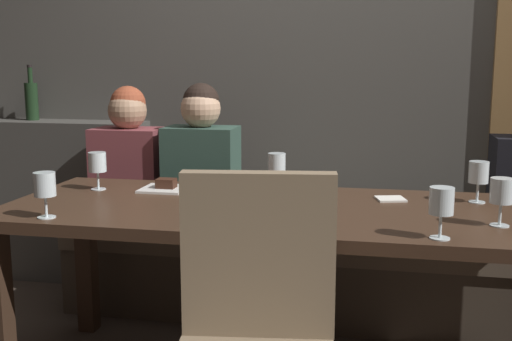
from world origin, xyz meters
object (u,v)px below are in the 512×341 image
chair_near_side (255,330)px  wine_glass_far_right (479,173)px  wine_glass_end_right (502,193)px  wine_bottle_dark_red (32,100)px  espresso_cup (257,202)px  diner_redhead (129,159)px  wine_glass_near_right (277,165)px  wine_glass_near_left (441,204)px  wine_glass_center_back (97,163)px  banquette_bench (308,275)px  diner_bearded (201,161)px  dining_table (289,229)px  dessert_plate (165,187)px  wine_glass_end_left (45,187)px

chair_near_side → wine_glass_far_right: size_ratio=5.98×
chair_near_side → wine_glass_end_right: size_ratio=5.98×
wine_bottle_dark_red → espresso_cup: wine_bottle_dark_red is taller
diner_redhead → wine_glass_near_right: (0.86, -0.43, 0.06)m
wine_glass_near_right → wine_glass_near_left: size_ratio=1.00×
diner_redhead → wine_glass_center_back: bearing=-80.8°
banquette_bench → diner_bearded: 0.79m
wine_glass_near_right → wine_glass_end_right: size_ratio=1.00×
chair_near_side → diner_bearded: bearing=111.7°
banquette_bench → espresso_cup: (-0.12, -0.75, 0.54)m
wine_glass_center_back → chair_near_side: bearing=-45.4°
dining_table → diner_redhead: diner_redhead is taller
wine_glass_center_back → dessert_plate: bearing=9.4°
diner_redhead → wine_bottle_dark_red: wine_bottle_dark_red is taller
wine_glass_near_right → wine_glass_end_left: 0.96m
wine_glass_near_right → wine_glass_end_right: bearing=-27.4°
wine_glass_center_back → espresso_cup: (0.75, -0.22, -0.09)m
banquette_bench → wine_glass_near_left: (0.52, -1.04, 0.62)m
wine_glass_far_right → banquette_bench: bearing=146.3°
wine_bottle_dark_red → wine_glass_center_back: wine_bottle_dark_red is taller
dining_table → wine_glass_end_right: size_ratio=13.41×
wine_bottle_dark_red → wine_glass_center_back: (0.84, -0.90, -0.21)m
diner_bearded → dessert_plate: (-0.03, -0.48, -0.04)m
wine_bottle_dark_red → wine_glass_center_back: bearing=-46.9°
chair_near_side → wine_glass_far_right: 1.21m
wine_glass_near_right → espresso_cup: 0.35m
diner_redhead → espresso_cup: 1.14m
wine_glass_near_left → dessert_plate: bearing=153.3°
banquette_bench → espresso_cup: 0.93m
wine_glass_near_right → wine_glass_end_left: same height
wine_bottle_dark_red → wine_glass_near_left: bearing=-32.3°
wine_glass_center_back → wine_glass_far_right: bearing=2.0°
wine_glass_end_left → wine_glass_far_right: 1.64m
wine_glass_far_right → wine_glass_near_left: bearing=-108.8°
wine_glass_near_right → diner_redhead: bearing=153.2°
wine_glass_center_back → wine_glass_far_right: 1.58m
wine_glass_near_right → wine_glass_far_right: (0.81, -0.07, 0.00)m
wine_glass_near_left → wine_glass_far_right: bearing=71.2°
wine_bottle_dark_red → wine_glass_near_left: wine_bottle_dark_red is taller
dining_table → wine_glass_end_left: wine_glass_end_left is taller
chair_near_side → wine_glass_center_back: size_ratio=5.98×
dining_table → chair_near_side: bearing=-89.0°
diner_redhead → wine_glass_center_back: 0.57m
wine_glass_near_left → wine_glass_end_right: size_ratio=1.00×
dining_table → wine_glass_center_back: size_ratio=13.41×
wine_bottle_dark_red → wine_glass_end_right: (2.44, -1.21, -0.22)m
banquette_bench → wine_bottle_dark_red: wine_bottle_dark_red is taller
wine_glass_near_left → dessert_plate: size_ratio=0.86×
chair_near_side → dessert_plate: (-0.59, 0.93, 0.20)m
diner_redhead → wine_glass_end_right: diner_redhead is taller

